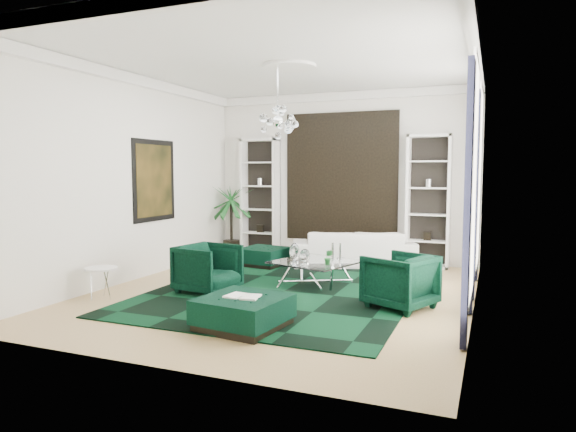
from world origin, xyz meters
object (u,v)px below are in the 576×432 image
at_px(sofa, 353,248).
at_px(armchair_right, 400,281).
at_px(side_table, 102,283).
at_px(armchair_left, 208,269).
at_px(coffee_table, 316,273).
at_px(ottoman_front, 243,313).
at_px(palm, 231,210).
at_px(ottoman_side, 264,257).

distance_m(sofa, armchair_right, 3.45).
distance_m(sofa, side_table, 5.25).
distance_m(armchair_right, side_table, 4.68).
distance_m(armchair_left, armchair_right, 3.16).
distance_m(coffee_table, ottoman_front, 2.71).
relative_size(armchair_left, palm, 0.41).
distance_m(sofa, ottoman_front, 4.85).
bearing_deg(sofa, ottoman_front, 66.10).
bearing_deg(armchair_left, palm, 31.83).
height_order(side_table, palm, palm).
bearing_deg(armchair_right, ottoman_side, -101.04).
distance_m(armchair_left, coffee_table, 1.92).
bearing_deg(ottoman_front, coffee_table, 88.60).
bearing_deg(armchair_right, armchair_left, -61.57).
xyz_separation_m(armchair_right, coffee_table, (-1.65, 0.96, -0.19)).
bearing_deg(armchair_right, sofa, -129.31).
xyz_separation_m(armchair_left, coffee_table, (1.50, 1.17, -0.19)).
xyz_separation_m(sofa, coffee_table, (-0.13, -2.14, -0.16)).
xyz_separation_m(coffee_table, palm, (-2.97, 2.40, 0.87)).
distance_m(sofa, ottoman_side, 1.93).
bearing_deg(sofa, palm, -26.51).
bearing_deg(ottoman_front, side_table, 169.02).
relative_size(armchair_right, coffee_table, 0.70).
bearing_deg(side_table, ottoman_front, -10.98).
xyz_separation_m(sofa, armchair_right, (1.52, -3.10, 0.03)).
distance_m(armchair_right, coffee_table, 1.92).
relative_size(armchair_right, ottoman_side, 1.02).
xyz_separation_m(sofa, ottoman_side, (-1.77, -0.74, -0.18)).
bearing_deg(armchair_right, ottoman_front, -19.93).
bearing_deg(armchair_left, coffee_table, -42.53).
xyz_separation_m(armchair_left, ottoman_side, (-0.14, 2.57, -0.21)).
xyz_separation_m(armchair_left, palm, (-1.47, 3.58, 0.69)).
bearing_deg(coffee_table, armchair_left, -141.99).
height_order(armchair_left, palm, palm).
xyz_separation_m(sofa, side_table, (-3.00, -4.30, -0.13)).
height_order(ottoman_front, palm, palm).
xyz_separation_m(ottoman_side, ottoman_front, (1.58, -4.10, 0.01)).
bearing_deg(ottoman_side, palm, 142.84).
xyz_separation_m(side_table, palm, (-0.10, 4.57, 0.85)).
relative_size(armchair_right, ottoman_front, 0.87).
bearing_deg(sofa, armchair_right, 94.56).
relative_size(ottoman_front, palm, 0.47).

